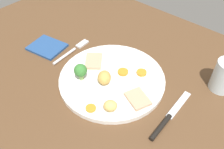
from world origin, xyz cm
name	(u,v)px	position (x,y,z in cm)	size (l,w,h in cm)	color
dining_table	(110,80)	(0.00, 0.00, 1.80)	(120.00, 84.00, 3.60)	brown
dinner_plate	(112,79)	(1.87, -1.17, 4.30)	(29.84, 29.84, 1.40)	white
meat_slice_main	(94,61)	(-6.53, 0.01, 5.40)	(6.92, 4.78, 0.80)	tan
meat_slice_under	(138,99)	(12.24, -3.03, 5.40)	(6.30, 4.78, 0.80)	tan
roast_potato_left	(104,78)	(1.63, -4.04, 6.81)	(4.31, 3.64, 3.62)	tan
roast_potato_right	(110,106)	(8.96, -9.89, 6.32)	(3.42, 3.12, 2.64)	#D8B260
carrot_coin_front	(142,73)	(7.25, 5.49, 5.34)	(2.86, 2.86, 0.68)	orange
carrot_coin_back	(91,108)	(5.26, -13.00, 5.21)	(2.61, 2.61, 0.43)	orange
carrot_coin_side	(123,72)	(3.08, 2.20, 5.34)	(3.01, 3.01, 0.67)	orange
broccoli_floret	(81,71)	(-4.09, -7.31, 8.10)	(3.61, 3.61, 5.06)	#8CB766
fork	(72,51)	(-16.47, 0.10, 3.99)	(2.51, 15.31, 0.90)	silver
knife	(168,118)	(20.92, -2.24, 4.05)	(2.04, 18.54, 1.20)	black
folded_napkin	(47,47)	(-24.24, -4.01, 4.00)	(11.00, 9.00, 0.80)	navy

